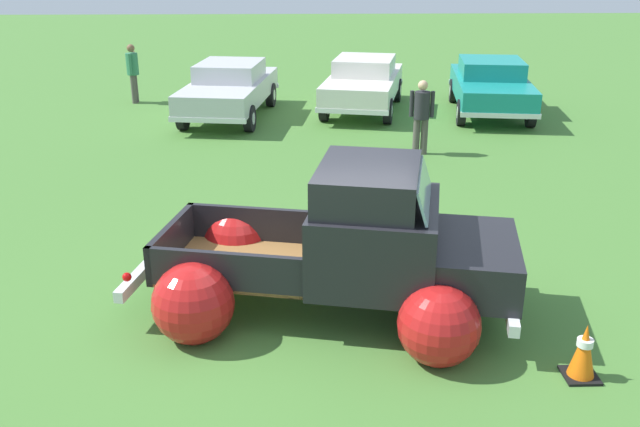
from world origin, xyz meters
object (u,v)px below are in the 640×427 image
Objects in this scene: vintage_pickup_truck at (353,256)px; spectator_1 at (422,113)px; lane_cone_0 at (584,352)px; show_car_0 at (229,88)px; spectator_0 at (133,70)px; show_car_1 at (364,82)px; show_car_2 at (491,84)px.

vintage_pickup_truck is 3.04× the size of spectator_1.
lane_cone_0 is (0.32, -8.43, -0.61)m from spectator_1.
vintage_pickup_truck is 7.22m from spectator_1.
spectator_0 is (-2.93, 1.88, 0.17)m from show_car_0.
show_car_1 is 1.00× the size of show_car_2.
lane_cone_0 is (7.72, -13.94, -0.64)m from spectator_0.
spectator_0 reaches higher than show_car_1.
show_car_2 reaches higher than lane_cone_0.
show_car_2 is at bearing -7.01° from spectator_0.
vintage_pickup_truck is 11.31m from show_car_1.
show_car_0 is at bearing 114.77° from vintage_pickup_truck.
spectator_0 reaches higher than show_car_2.
show_car_0 is 7.53× the size of lane_cone_0.
show_car_1 is 3.43m from show_car_2.
show_car_2 is at bearing 79.80° from lane_cone_0.
spectator_1 is (-2.53, -3.85, 0.13)m from show_car_2.
show_car_1 is at bearing -89.86° from show_car_2.
vintage_pickup_truck reaches higher than spectator_1.
spectator_0 is (-6.54, 1.20, 0.17)m from show_car_1.
lane_cone_0 is at bearing 30.05° from show_car_0.
vintage_pickup_truck reaches higher than show_car_0.
show_car_0 is 2.84× the size of spectator_0.
lane_cone_0 is (4.79, -12.06, -0.47)m from show_car_0.
spectator_1 is at bearing -25.34° from show_car_2.
show_car_0 is 3.49m from spectator_0.
show_car_2 is (7.00, 0.22, 0.00)m from show_car_0.
spectator_0 is at bearing 125.06° from vintage_pickup_truck.
show_car_1 is 4.40m from spectator_1.
show_car_1 and show_car_2 have the same top height.
spectator_0 is 9.23m from spectator_1.
show_car_0 is at bearing -30.20° from spectator_0.
show_car_2 is 4.61m from spectator_1.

